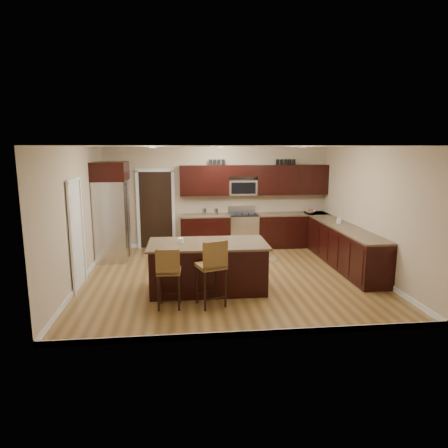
{
  "coord_description": "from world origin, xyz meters",
  "views": [
    {
      "loc": [
        -0.98,
        -7.98,
        2.67
      ],
      "look_at": [
        -0.07,
        0.4,
        1.06
      ],
      "focal_mm": 32.0,
      "sensor_mm": 36.0,
      "label": 1
    }
  ],
  "objects": [
    {
      "name": "wall_back",
      "position": [
        0.0,
        2.75,
        1.35
      ],
      "size": [
        6.0,
        0.0,
        6.0
      ],
      "primitive_type": "plane",
      "rotation": [
        1.57,
        0.0,
        0.0
      ],
      "color": "tan",
      "rests_on": "floor"
    },
    {
      "name": "doorway",
      "position": [
        -1.65,
        2.73,
        1.03
      ],
      "size": [
        0.85,
        0.03,
        2.06
      ],
      "primitive_type": "cube",
      "color": "black",
      "rests_on": "floor"
    },
    {
      "name": "upper_cabinets",
      "position": [
        1.04,
        2.58,
        1.84
      ],
      "size": [
        4.0,
        0.33,
        0.8
      ],
      "color": "black",
      "rests_on": "wall_back"
    },
    {
      "name": "ceiling",
      "position": [
        0.0,
        0.0,
        2.7
      ],
      "size": [
        6.0,
        6.0,
        0.0
      ],
      "primitive_type": "plane",
      "rotation": [
        3.14,
        0.0,
        0.0
      ],
      "color": "silver",
      "rests_on": "wall_back"
    },
    {
      "name": "stool_mid",
      "position": [
        -0.48,
        -1.56,
        0.73
      ],
      "size": [
        0.55,
        0.55,
        1.17
      ],
      "rotation": [
        0.0,
        0.0,
        0.33
      ],
      "color": "olive",
      "rests_on": "floor"
    },
    {
      "name": "stool_left",
      "position": [
        -1.21,
        -1.56,
        0.66
      ],
      "size": [
        0.41,
        0.41,
        1.05
      ],
      "rotation": [
        0.0,
        0.0,
        -0.05
      ],
      "color": "olive",
      "rests_on": "floor"
    },
    {
      "name": "island",
      "position": [
        -0.5,
        -0.72,
        0.43
      ],
      "size": [
        2.24,
        1.19,
        0.92
      ],
      "rotation": [
        0.0,
        0.0,
        -0.01
      ],
      "color": "black",
      "rests_on": "floor"
    },
    {
      "name": "refrigerator",
      "position": [
        -2.62,
        1.65,
        1.2
      ],
      "size": [
        0.79,
        1.02,
        2.35
      ],
      "color": "silver",
      "rests_on": "floor"
    },
    {
      "name": "canister_tall",
      "position": [
        -0.37,
        2.45,
        1.01
      ],
      "size": [
        0.12,
        0.12,
        0.18
      ],
      "primitive_type": "cylinder",
      "color": "silver",
      "rests_on": "base_cabinets"
    },
    {
      "name": "island_jar",
      "position": [
        -1.0,
        -0.72,
        0.97
      ],
      "size": [
        0.1,
        0.1,
        0.1
      ],
      "primitive_type": "cylinder",
      "color": "white",
      "rests_on": "island"
    },
    {
      "name": "letter_decor",
      "position": [
        0.9,
        2.58,
        2.29
      ],
      "size": [
        2.2,
        0.03,
        0.15
      ],
      "primitive_type": null,
      "color": "black",
      "rests_on": "upper_cabinets"
    },
    {
      "name": "wall_right",
      "position": [
        3.0,
        0.0,
        1.35
      ],
      "size": [
        0.0,
        5.5,
        5.5
      ],
      "primitive_type": "plane",
      "rotation": [
        1.57,
        0.0,
        -1.57
      ],
      "color": "tan",
      "rests_on": "floor"
    },
    {
      "name": "fruit_bowl",
      "position": [
        2.53,
        2.45,
        0.96
      ],
      "size": [
        0.34,
        0.34,
        0.07
      ],
      "primitive_type": "imported",
      "rotation": [
        0.0,
        0.0,
        -0.18
      ],
      "color": "silver",
      "rests_on": "base_cabinets"
    },
    {
      "name": "wall_left",
      "position": [
        -3.0,
        0.0,
        1.35
      ],
      "size": [
        0.0,
        5.5,
        5.5
      ],
      "primitive_type": "plane",
      "rotation": [
        1.57,
        0.0,
        1.57
      ],
      "color": "tan",
      "rests_on": "floor"
    },
    {
      "name": "canister_short",
      "position": [
        -0.06,
        2.45,
        1.01
      ],
      "size": [
        0.11,
        0.11,
        0.17
      ],
      "primitive_type": "cylinder",
      "color": "silver",
      "rests_on": "base_cabinets"
    },
    {
      "name": "range",
      "position": [
        0.68,
        2.45,
        0.47
      ],
      "size": [
        0.76,
        0.64,
        1.11
      ],
      "color": "silver",
      "rests_on": "floor"
    },
    {
      "name": "base_cabinets",
      "position": [
        1.9,
        1.45,
        0.46
      ],
      "size": [
        4.02,
        3.96,
        0.92
      ],
      "color": "black",
      "rests_on": "floor"
    },
    {
      "name": "floor",
      "position": [
        0.0,
        0.0,
        0.0
      ],
      "size": [
        6.0,
        6.0,
        0.0
      ],
      "primitive_type": "plane",
      "color": "olive",
      "rests_on": "ground"
    },
    {
      "name": "floor_mat",
      "position": [
        0.86,
        1.32,
        0.01
      ],
      "size": [
        1.01,
        0.73,
        0.01
      ],
      "primitive_type": "cube",
      "rotation": [
        0.0,
        0.0,
        -0.1
      ],
      "color": "brown",
      "rests_on": "floor"
    },
    {
      "name": "pantry_door",
      "position": [
        -2.98,
        -0.3,
        1.02
      ],
      "size": [
        0.03,
        0.8,
        2.04
      ],
      "primitive_type": "cube",
      "color": "white",
      "rests_on": "floor"
    },
    {
      "name": "soap_bottle",
      "position": [
        2.7,
        0.86,
        1.01
      ],
      "size": [
        0.09,
        0.09,
        0.18
      ],
      "primitive_type": "imported",
      "rotation": [
        0.0,
        0.0,
        -0.1
      ],
      "color": "#B2B2B2",
      "rests_on": "base_cabinets"
    },
    {
      "name": "microwave",
      "position": [
        0.68,
        2.6,
        1.62
      ],
      "size": [
        0.76,
        0.31,
        0.4
      ],
      "primitive_type": "cube",
      "color": "silver",
      "rests_on": "upper_cabinets"
    }
  ]
}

